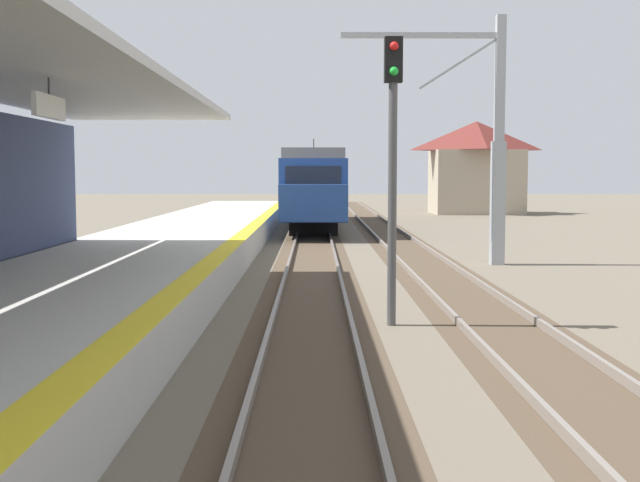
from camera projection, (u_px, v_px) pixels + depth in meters
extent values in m
cube|color=#B7B5AD|center=(80.00, 296.00, 15.23)|extent=(5.00, 80.00, 0.90)
cube|color=yellow|center=(198.00, 272.00, 15.21)|extent=(0.50, 80.00, 0.01)
cube|color=white|center=(49.00, 107.00, 12.55)|extent=(0.08, 1.40, 0.36)
cylinder|color=#333333|center=(49.00, 86.00, 12.52)|extent=(0.03, 0.03, 0.27)
cube|color=#4C3D2D|center=(312.00, 289.00, 19.28)|extent=(2.34, 120.00, 0.01)
cube|color=slate|center=(282.00, 286.00, 19.27)|extent=(0.08, 120.00, 0.15)
cube|color=slate|center=(342.00, 286.00, 19.28)|extent=(0.08, 120.00, 0.15)
cube|color=#4C3D2D|center=(453.00, 289.00, 19.30)|extent=(2.34, 120.00, 0.01)
cube|color=slate|center=(423.00, 286.00, 19.29)|extent=(0.08, 120.00, 0.15)
cube|color=slate|center=(483.00, 286.00, 19.30)|extent=(0.08, 120.00, 0.15)
cube|color=navy|center=(314.00, 187.00, 42.32)|extent=(2.90, 18.00, 2.70)
cube|color=slate|center=(314.00, 157.00, 42.19)|extent=(2.67, 18.00, 0.44)
cube|color=black|center=(313.00, 181.00, 33.30)|extent=(2.32, 0.06, 1.21)
cube|color=navy|center=(313.00, 203.00, 32.60)|extent=(2.78, 1.60, 1.49)
cube|color=black|center=(341.00, 179.00, 42.30)|extent=(0.04, 15.84, 0.86)
cylinder|color=#333333|center=(314.00, 147.00, 45.72)|extent=(0.06, 0.06, 0.90)
cube|color=black|center=(313.00, 227.00, 36.64)|extent=(2.17, 2.20, 0.72)
cube|color=black|center=(314.00, 214.00, 48.30)|extent=(2.17, 2.20, 0.72)
cylinder|color=#4C4C4C|center=(392.00, 205.00, 14.52)|extent=(0.16, 0.16, 4.40)
cube|color=black|center=(393.00, 60.00, 14.30)|extent=(0.32, 0.24, 0.80)
sphere|color=red|center=(394.00, 46.00, 14.14)|extent=(0.16, 0.16, 0.16)
sphere|color=green|center=(394.00, 71.00, 14.18)|extent=(0.16, 0.16, 0.16)
cube|color=#9EA3A8|center=(498.00, 203.00, 24.39)|extent=(0.40, 0.40, 3.75)
cube|color=#9EA3A8|center=(500.00, 79.00, 24.08)|extent=(0.28, 0.28, 3.75)
cube|color=#9EA3A8|center=(421.00, 35.00, 23.96)|extent=(4.80, 0.16, 0.16)
cylinder|color=#9EA3A8|center=(460.00, 62.00, 24.03)|extent=(2.47, 0.07, 1.60)
cube|color=tan|center=(476.00, 182.00, 55.91)|extent=(6.00, 4.80, 4.40)
pyramid|color=maroon|center=(476.00, 136.00, 55.64)|extent=(6.60, 5.28, 2.00)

